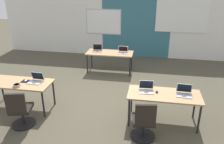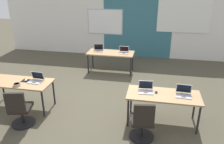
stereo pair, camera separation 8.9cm
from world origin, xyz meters
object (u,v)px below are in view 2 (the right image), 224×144
(mouse_near_right_inner, at_px, (156,92))
(snack_bowl, at_px, (17,84))
(desk_far_center, at_px, (111,54))
(laptop_near_left_inner, at_px, (36,80))
(mouse_near_left_inner, at_px, (26,80))
(chair_near_right_inner, at_px, (142,124))
(laptop_far_left, at_px, (98,50))
(desk_near_left, at_px, (20,84))
(laptop_near_right_end, at_px, (184,93))
(desk_near_right, at_px, (163,97))
(laptop_far_right, at_px, (124,52))
(chair_near_left_inner, at_px, (20,111))
(laptop_near_right_inner, at_px, (146,89))

(mouse_near_right_inner, distance_m, snack_bowl, 3.27)
(desk_far_center, relative_size, laptop_near_left_inner, 4.63)
(mouse_near_left_inner, height_order, snack_bowl, snack_bowl)
(desk_far_center, distance_m, chair_near_right_inner, 3.76)
(mouse_near_right_inner, bearing_deg, snack_bowl, -175.26)
(mouse_near_left_inner, relative_size, laptop_far_left, 0.28)
(desk_near_left, xyz_separation_m, laptop_near_right_end, (3.92, 0.03, 0.11))
(laptop_far_left, bearing_deg, desk_far_center, -15.98)
(laptop_near_left_inner, relative_size, laptop_near_right_end, 1.00)
(laptop_near_left_inner, bearing_deg, desk_near_left, -164.56)
(desk_near_right, relative_size, laptop_far_right, 4.68)
(desk_far_center, distance_m, snack_bowl, 3.46)
(chair_near_left_inner, relative_size, chair_near_right_inner, 1.00)
(chair_near_right_inner, distance_m, snack_bowl, 3.08)
(chair_near_right_inner, bearing_deg, snack_bowl, -16.90)
(laptop_far_right, distance_m, laptop_near_right_end, 3.28)
(desk_near_left, distance_m, desk_near_right, 3.50)
(desk_near_right, xyz_separation_m, laptop_near_right_inner, (-0.40, 0.07, 0.11))
(mouse_near_left_inner, distance_m, laptop_far_left, 3.02)
(laptop_far_right, relative_size, laptop_far_left, 0.95)
(laptop_far_right, xyz_separation_m, snack_bowl, (-2.12, -3.05, -0.01))
(chair_near_left_inner, xyz_separation_m, laptop_far_right, (1.78, 3.57, 0.39))
(laptop_far_right, bearing_deg, laptop_near_right_end, -60.68)
(desk_far_center, xyz_separation_m, laptop_far_right, (0.46, 0.02, 0.11))
(laptop_near_right_end, xyz_separation_m, snack_bowl, (-3.84, -0.26, -0.01))
(chair_near_left_inner, height_order, snack_bowl, chair_near_left_inner)
(laptop_near_left_inner, height_order, laptop_far_left, laptop_far_left)
(desk_near_right, bearing_deg, laptop_far_left, 127.53)
(desk_near_left, bearing_deg, laptop_near_right_end, 0.46)
(mouse_near_right_inner, xyz_separation_m, laptop_far_right, (-1.13, 2.78, 0.03))
(desk_near_left, bearing_deg, chair_near_left_inner, -60.07)
(chair_near_left_inner, distance_m, laptop_far_right, 4.00)
(desk_far_center, distance_m, chair_near_left_inner, 3.79)
(laptop_near_right_inner, bearing_deg, desk_far_center, 111.93)
(laptop_near_left_inner, bearing_deg, desk_far_center, 66.85)
(desk_near_left, bearing_deg, snack_bowl, -69.39)
(desk_near_left, distance_m, laptop_near_left_inner, 0.43)
(desk_near_right, height_order, laptop_far_left, laptop_far_left)
(laptop_near_left_inner, relative_size, laptop_near_right_inner, 0.99)
(mouse_near_left_inner, height_order, laptop_near_right_end, laptop_near_right_end)
(desk_near_right, relative_size, snack_bowl, 9.01)
(mouse_near_right_inner, distance_m, chair_near_right_inner, 0.86)
(chair_near_right_inner, bearing_deg, mouse_near_right_inner, -115.67)
(laptop_far_left, bearing_deg, chair_near_right_inner, -69.83)
(laptop_near_right_inner, distance_m, snack_bowl, 3.03)
(desk_near_left, distance_m, chair_near_right_inner, 3.19)
(chair_near_right_inner, relative_size, laptop_near_right_end, 2.66)
(desk_far_center, xyz_separation_m, chair_near_right_inner, (1.35, -3.50, -0.28))
(desk_far_center, height_order, laptop_near_right_end, laptop_near_right_end)
(desk_near_right, distance_m, mouse_near_right_inner, 0.18)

